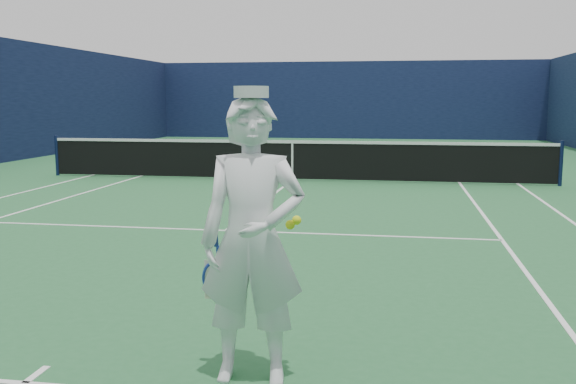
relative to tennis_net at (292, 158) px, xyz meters
The scene contains 5 objects.
ground 0.55m from the tennis_net, ahead, with size 80.00×80.00×0.00m, color #256134.
court_markings 0.55m from the tennis_net, ahead, with size 11.03×23.83×0.01m.
windscreen_fence 1.45m from the tennis_net, ahead, with size 20.12×36.12×4.00m.
tennis_net is the anchor object (origin of this frame).
tennis_player 11.64m from the tennis_net, 82.13° to the right, with size 0.84×0.56×2.10m.
Camera 1 is at (2.58, -15.84, 2.01)m, focal length 40.00 mm.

